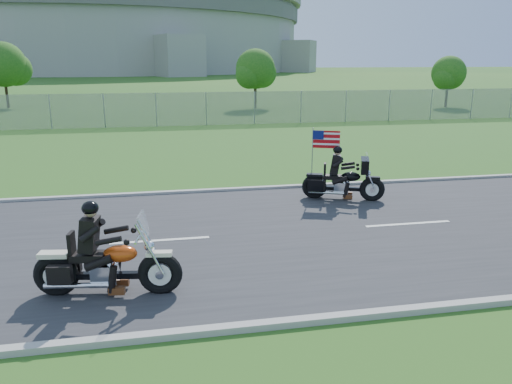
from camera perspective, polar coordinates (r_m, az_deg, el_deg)
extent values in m
plane|color=#1F4E18|center=(11.56, -0.92, -5.08)|extent=(420.00, 420.00, 0.00)
cube|color=#28282B|center=(11.56, -0.92, -4.99)|extent=(120.00, 8.00, 0.04)
cube|color=#9E9B93|center=(15.37, -3.59, 0.21)|extent=(120.00, 0.18, 0.12)
cube|color=#9E9B93|center=(7.95, 4.41, -14.63)|extent=(120.00, 0.18, 0.12)
cube|color=gray|center=(30.99, -16.96, 8.89)|extent=(60.00, 0.03, 2.00)
cylinder|color=#A3A099|center=(181.69, -17.50, 16.28)|extent=(130.00, 130.00, 20.00)
cylinder|color=#605E5B|center=(182.06, -17.68, 18.48)|extent=(132.00, 132.00, 4.00)
cylinder|color=#382316|center=(41.54, -0.08, 11.29)|extent=(0.22, 0.22, 2.52)
sphere|color=#1B5316|center=(41.46, -0.08, 13.90)|extent=(3.20, 3.20, 3.20)
sphere|color=#1B5316|center=(42.06, 0.67, 13.42)|extent=(2.40, 2.40, 2.40)
sphere|color=#1B5316|center=(40.97, -0.76, 13.25)|extent=(2.24, 2.24, 2.24)
cylinder|color=#382316|center=(46.37, -26.63, 10.30)|extent=(0.22, 0.22, 2.80)
sphere|color=#1B5316|center=(46.30, -26.94, 12.88)|extent=(3.60, 3.60, 3.60)
sphere|color=#1B5316|center=(46.65, -25.84, 12.51)|extent=(2.70, 2.70, 2.70)
cylinder|color=#382316|center=(45.57, 20.96, 10.48)|extent=(0.22, 0.22, 2.24)
sphere|color=#1B5316|center=(45.49, 21.17, 12.58)|extent=(2.80, 2.80, 2.80)
sphere|color=#1B5316|center=(46.15, 21.45, 12.18)|extent=(2.10, 2.10, 2.10)
sphere|color=#1B5316|center=(44.95, 20.81, 12.08)|extent=(1.96, 1.96, 1.96)
torus|color=black|center=(8.86, -10.89, -9.11)|extent=(0.79, 0.30, 0.77)
torus|color=black|center=(9.29, -21.88, -8.79)|extent=(0.79, 0.30, 0.77)
ellipsoid|color=#C8410E|center=(8.84, -15.25, -6.80)|extent=(0.63, 0.42, 0.29)
cube|color=black|center=(8.99, -18.62, -6.98)|extent=(0.61, 0.40, 0.13)
cube|color=black|center=(8.84, -18.52, -4.54)|extent=(0.31, 0.45, 0.57)
sphere|color=black|center=(8.69, -18.43, -1.76)|extent=(0.32, 0.32, 0.28)
cube|color=silver|center=(8.58, -12.76, -3.74)|extent=(0.11, 0.48, 0.42)
torus|color=black|center=(14.57, 13.12, 0.30)|extent=(0.73, 0.42, 0.71)
torus|color=black|center=(14.58, 6.67, 0.60)|extent=(0.73, 0.42, 0.71)
ellipsoid|color=black|center=(14.47, 10.80, 1.75)|extent=(0.62, 0.49, 0.27)
cube|color=black|center=(14.48, 8.80, 1.69)|extent=(0.60, 0.46, 0.12)
cube|color=black|center=(14.40, 9.05, 3.14)|extent=(0.36, 0.44, 0.53)
sphere|color=black|center=(14.32, 9.32, 4.76)|extent=(0.34, 0.34, 0.26)
cube|color=black|center=(14.41, 12.32, 2.99)|extent=(0.48, 0.80, 0.39)
cube|color=#B70C11|center=(14.48, 8.03, 5.97)|extent=(0.73, 0.30, 0.50)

